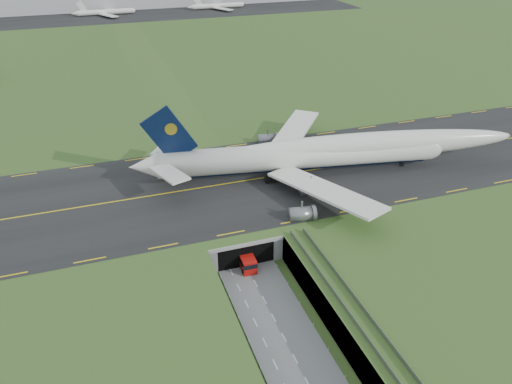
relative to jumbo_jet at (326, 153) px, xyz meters
name	(u,v)px	position (x,y,z in m)	size (l,w,h in m)	color
ground	(259,291)	(-28.45, -30.93, -11.58)	(900.00, 900.00, 0.00)	#304F1F
airfield_deck	(259,279)	(-28.45, -30.93, -8.58)	(800.00, 800.00, 6.00)	gray
trench_road	(273,316)	(-28.45, -38.43, -11.48)	(12.00, 75.00, 0.20)	slate
taxiway	(214,186)	(-28.45, 2.07, -5.49)	(800.00, 44.00, 0.18)	black
tunnel_portal	(234,231)	(-28.45, -14.22, -8.25)	(17.00, 22.30, 6.00)	gray
guideway	(361,325)	(-17.45, -50.04, -6.26)	(3.00, 53.00, 7.05)	#A8A8A3
jumbo_jet	(326,153)	(0.00, 0.00, 0.00)	(97.84, 61.73, 20.72)	white
shuttle_tram	(246,259)	(-28.47, -22.48, -9.88)	(3.14, 7.69, 3.10)	#AB100B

